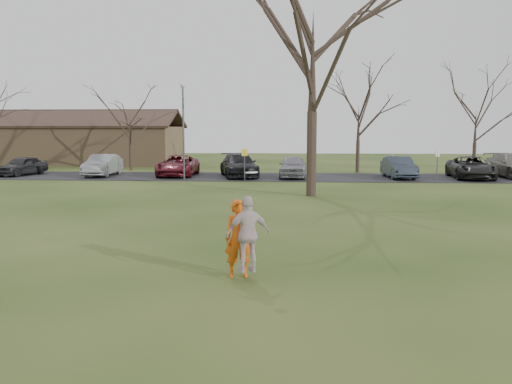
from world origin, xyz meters
TOP-DOWN VIEW (x-y plane):
  - ground at (0.00, 0.00)m, footprint 120.00×120.00m
  - parking_strip at (0.00, 25.00)m, footprint 62.00×6.50m
  - player_defender at (-0.12, 0.17)m, footprint 0.71×0.53m
  - car_0 at (-18.17, 24.90)m, footprint 2.53×4.26m
  - car_1 at (-12.29, 24.85)m, footprint 1.67×4.59m
  - car_2 at (-7.00, 25.19)m, footprint 2.57×5.33m
  - car_3 at (-2.66, 24.85)m, footprint 3.44×5.83m
  - car_4 at (1.07, 24.47)m, footprint 1.90×4.49m
  - car_5 at (8.16, 24.59)m, footprint 1.85×4.51m
  - car_6 at (12.89, 24.58)m, footprint 2.84×5.47m
  - catching_play at (0.12, -0.19)m, footprint 1.09×0.75m
  - building at (-20.00, 38.00)m, footprint 20.60×8.50m
  - lamp_post at (-6.00, 22.50)m, footprint 0.34×0.34m
  - sign_yellow at (-2.00, 22.00)m, footprint 0.35×0.35m
  - sign_white at (10.00, 22.00)m, footprint 0.35×0.35m
  - big_tree at (2.00, 15.00)m, footprint 9.00×9.00m
  - small_tree_row at (4.38, 30.06)m, footprint 55.00×5.90m

SIDE VIEW (x-z plane):
  - ground at x=0.00m, z-range 0.00..0.00m
  - parking_strip at x=0.00m, z-range 0.00..0.04m
  - car_0 at x=-18.17m, z-range 0.04..1.40m
  - car_5 at x=8.16m, z-range 0.04..1.49m
  - car_2 at x=-7.00m, z-range 0.04..1.50m
  - car_6 at x=12.89m, z-range 0.04..1.51m
  - car_1 at x=-12.29m, z-range 0.04..1.54m
  - car_4 at x=1.07m, z-range 0.04..1.55m
  - car_3 at x=-2.66m, z-range 0.04..1.62m
  - player_defender at x=-0.12m, z-range 0.00..1.78m
  - catching_play at x=0.12m, z-range -0.05..2.19m
  - sign_yellow at x=-2.00m, z-range 0.41..2.49m
  - sign_white at x=10.00m, z-range 0.41..2.49m
  - building at x=-20.00m, z-range -0.64..4.50m
  - small_tree_row at x=4.38m, z-range -0.36..8.14m
  - lamp_post at x=-6.00m, z-range 0.83..7.10m
  - big_tree at x=2.00m, z-range 0.00..14.00m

